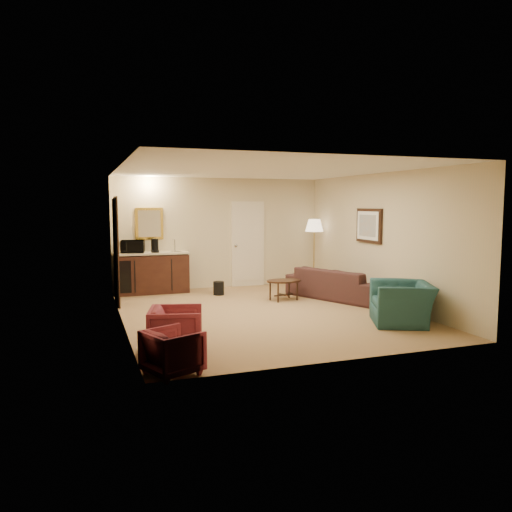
% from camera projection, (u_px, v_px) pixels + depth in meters
% --- Properties ---
extents(ground, '(6.00, 6.00, 0.00)m').
position_uv_depth(ground, '(263.00, 312.00, 9.19)').
color(ground, '#9C7F4F').
rests_on(ground, ground).
extents(room_walls, '(5.02, 6.01, 2.61)m').
position_uv_depth(room_walls, '(245.00, 218.00, 9.70)').
color(room_walls, '#C6B895').
rests_on(room_walls, ground).
extents(wetbar_cabinet, '(1.64, 0.58, 0.92)m').
position_uv_depth(wetbar_cabinet, '(152.00, 273.00, 11.15)').
color(wetbar_cabinet, '#371A11').
rests_on(wetbar_cabinet, ground).
extents(sofa, '(1.49, 2.25, 0.85)m').
position_uv_depth(sofa, '(337.00, 279.00, 10.51)').
color(sofa, black).
rests_on(sofa, ground).
extents(teal_armchair, '(1.07, 1.25, 0.93)m').
position_uv_depth(teal_armchair, '(402.00, 296.00, 8.30)').
color(teal_armchair, '#215251').
rests_on(teal_armchair, ground).
extents(rose_chair_near, '(0.79, 0.82, 0.70)m').
position_uv_depth(rose_chair_near, '(176.00, 328.00, 6.63)').
color(rose_chair_near, '#8F2E44').
rests_on(rose_chair_near, ground).
extents(rose_chair_far, '(0.73, 0.75, 0.60)m').
position_uv_depth(rose_chair_far, '(173.00, 350.00, 5.82)').
color(rose_chair_far, '#8F2E44').
rests_on(rose_chair_far, ground).
extents(coffee_table, '(0.82, 0.64, 0.42)m').
position_uv_depth(coffee_table, '(284.00, 290.00, 10.35)').
color(coffee_table, black).
rests_on(coffee_table, ground).
extents(floor_lamp, '(0.47, 0.47, 1.64)m').
position_uv_depth(floor_lamp, '(314.00, 253.00, 12.08)').
color(floor_lamp, '#B8973D').
rests_on(floor_lamp, ground).
extents(waste_bin, '(0.31, 0.31, 0.30)m').
position_uv_depth(waste_bin, '(219.00, 288.00, 10.95)').
color(waste_bin, black).
rests_on(waste_bin, ground).
extents(microwave, '(0.54, 0.38, 0.34)m').
position_uv_depth(microwave, '(133.00, 245.00, 10.98)').
color(microwave, black).
rests_on(microwave, wetbar_cabinet).
extents(coffee_maker, '(0.21, 0.21, 0.30)m').
position_uv_depth(coffee_maker, '(155.00, 246.00, 11.04)').
color(coffee_maker, black).
rests_on(coffee_maker, wetbar_cabinet).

